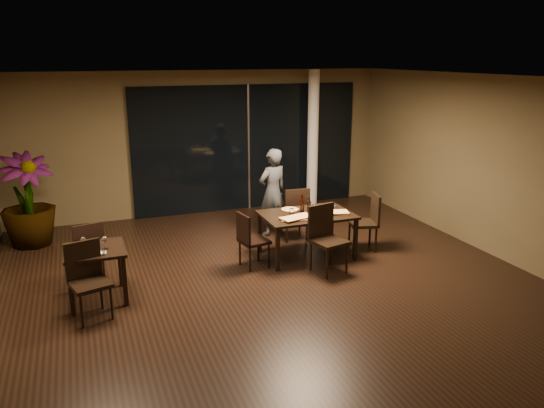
# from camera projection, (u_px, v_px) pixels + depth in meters

# --- Properties ---
(ground) EXTENTS (8.00, 8.00, 0.00)m
(ground) POSITION_uv_depth(u_px,v_px,m) (267.00, 282.00, 7.98)
(ground) COLOR black
(ground) RESTS_ON ground
(wall_back) EXTENTS (8.00, 0.10, 3.00)m
(wall_back) POSITION_uv_depth(u_px,v_px,m) (202.00, 143.00, 11.22)
(wall_back) COLOR brown
(wall_back) RESTS_ON ground
(wall_front) EXTENTS (8.00, 0.10, 3.00)m
(wall_front) POSITION_uv_depth(u_px,v_px,m) (453.00, 309.00, 3.91)
(wall_front) COLOR brown
(wall_front) RESTS_ON ground
(wall_right) EXTENTS (0.10, 8.00, 3.00)m
(wall_right) POSITION_uv_depth(u_px,v_px,m) (492.00, 166.00, 8.92)
(wall_right) COLOR brown
(wall_right) RESTS_ON ground
(ceiling) EXTENTS (8.00, 8.00, 0.04)m
(ceiling) POSITION_uv_depth(u_px,v_px,m) (266.00, 77.00, 7.15)
(ceiling) COLOR white
(ceiling) RESTS_ON wall_back
(window_panel) EXTENTS (5.00, 0.06, 2.70)m
(window_panel) POSITION_uv_depth(u_px,v_px,m) (248.00, 148.00, 11.51)
(window_panel) COLOR black
(window_panel) RESTS_ON ground
(column) EXTENTS (0.24, 0.24, 3.00)m
(column) POSITION_uv_depth(u_px,v_px,m) (313.00, 139.00, 11.66)
(column) COLOR silver
(column) RESTS_ON ground
(main_table) EXTENTS (1.50, 1.00, 0.75)m
(main_table) POSITION_uv_depth(u_px,v_px,m) (307.00, 218.00, 8.85)
(main_table) COLOR black
(main_table) RESTS_ON ground
(side_table) EXTENTS (0.80, 0.80, 0.75)m
(side_table) POSITION_uv_depth(u_px,v_px,m) (95.00, 258.00, 7.27)
(side_table) COLOR black
(side_table) RESTS_ON ground
(chair_main_far) EXTENTS (0.49, 0.49, 1.00)m
(chair_main_far) POSITION_uv_depth(u_px,v_px,m) (295.00, 211.00, 9.64)
(chair_main_far) COLOR black
(chair_main_far) RESTS_ON ground
(chair_main_near) EXTENTS (0.59, 0.59, 1.06)m
(chair_main_near) POSITION_uv_depth(u_px,v_px,m) (326.00, 235.00, 8.29)
(chair_main_near) COLOR black
(chair_main_near) RESTS_ON ground
(chair_main_left) EXTENTS (0.49, 0.49, 0.91)m
(chair_main_left) POSITION_uv_depth(u_px,v_px,m) (250.00, 238.00, 8.41)
(chair_main_left) COLOR black
(chair_main_left) RESTS_ON ground
(chair_main_right) EXTENTS (0.56, 0.56, 0.99)m
(chair_main_right) POSITION_uv_depth(u_px,v_px,m) (368.00, 219.00, 9.21)
(chair_main_right) COLOR black
(chair_main_right) RESTS_ON ground
(chair_side_far) EXTENTS (0.54, 0.54, 0.96)m
(chair_side_far) POSITION_uv_depth(u_px,v_px,m) (88.00, 249.00, 7.82)
(chair_side_far) COLOR black
(chair_side_far) RESTS_ON ground
(chair_side_near) EXTENTS (0.57, 0.57, 1.00)m
(chair_side_near) POSITION_uv_depth(u_px,v_px,m) (87.00, 276.00, 6.83)
(chair_side_near) COLOR black
(chair_side_near) RESTS_ON ground
(diner) EXTENTS (0.64, 0.52, 1.65)m
(diner) POSITION_uv_depth(u_px,v_px,m) (273.00, 192.00, 9.90)
(diner) COLOR #2F3134
(diner) RESTS_ON ground
(potted_plant) EXTENTS (1.19, 1.19, 1.66)m
(potted_plant) POSITION_uv_depth(u_px,v_px,m) (27.00, 200.00, 9.34)
(potted_plant) COLOR #1E4818
(potted_plant) RESTS_ON ground
(pizza_board_left) EXTENTS (0.59, 0.35, 0.01)m
(pizza_board_left) POSITION_uv_depth(u_px,v_px,m) (297.00, 219.00, 8.54)
(pizza_board_left) COLOR #4C2F18
(pizza_board_left) RESTS_ON main_table
(pizza_board_right) EXTENTS (0.56, 0.41, 0.01)m
(pizza_board_right) POSITION_uv_depth(u_px,v_px,m) (333.00, 213.00, 8.82)
(pizza_board_right) COLOR #422315
(pizza_board_right) RESTS_ON main_table
(oblong_pizza_left) EXTENTS (0.57, 0.37, 0.02)m
(oblong_pizza_left) POSITION_uv_depth(u_px,v_px,m) (297.00, 218.00, 8.54)
(oblong_pizza_left) COLOR maroon
(oblong_pizza_left) RESTS_ON pizza_board_left
(oblong_pizza_right) EXTENTS (0.53, 0.34, 0.02)m
(oblong_pizza_right) POSITION_uv_depth(u_px,v_px,m) (333.00, 212.00, 8.81)
(oblong_pizza_right) COLOR #691809
(oblong_pizza_right) RESTS_ON pizza_board_right
(round_pizza) EXTENTS (0.29, 0.29, 0.01)m
(round_pizza) POSITION_uv_depth(u_px,v_px,m) (290.00, 210.00, 9.03)
(round_pizza) COLOR #AC3913
(round_pizza) RESTS_ON main_table
(bottle_a) EXTENTS (0.07, 0.07, 0.32)m
(bottle_a) POSITION_uv_depth(u_px,v_px,m) (302.00, 204.00, 8.83)
(bottle_a) COLOR black
(bottle_a) RESTS_ON main_table
(bottle_b) EXTENTS (0.06, 0.06, 0.29)m
(bottle_b) POSITION_uv_depth(u_px,v_px,m) (309.00, 205.00, 8.81)
(bottle_b) COLOR black
(bottle_b) RESTS_ON main_table
(bottle_c) EXTENTS (0.07, 0.07, 0.30)m
(bottle_c) POSITION_uv_depth(u_px,v_px,m) (302.00, 203.00, 8.91)
(bottle_c) COLOR black
(bottle_c) RESTS_ON main_table
(tumbler_left) EXTENTS (0.08, 0.08, 0.09)m
(tumbler_left) POSITION_uv_depth(u_px,v_px,m) (292.00, 211.00, 8.82)
(tumbler_left) COLOR white
(tumbler_left) RESTS_ON main_table
(tumbler_right) EXTENTS (0.08, 0.08, 0.09)m
(tumbler_right) POSITION_uv_depth(u_px,v_px,m) (317.00, 207.00, 9.04)
(tumbler_right) COLOR white
(tumbler_right) RESTS_ON main_table
(napkin_near) EXTENTS (0.20, 0.15, 0.01)m
(napkin_near) POSITION_uv_depth(u_px,v_px,m) (342.00, 212.00, 8.90)
(napkin_near) COLOR white
(napkin_near) RESTS_ON main_table
(napkin_far) EXTENTS (0.20, 0.16, 0.01)m
(napkin_far) POSITION_uv_depth(u_px,v_px,m) (330.00, 206.00, 9.23)
(napkin_far) COLOR white
(napkin_far) RESTS_ON main_table
(wine_glass_a) EXTENTS (0.07, 0.07, 0.16)m
(wine_glass_a) POSITION_uv_depth(u_px,v_px,m) (83.00, 243.00, 7.22)
(wine_glass_a) COLOR white
(wine_glass_a) RESTS_ON side_table
(wine_glass_b) EXTENTS (0.08, 0.08, 0.17)m
(wine_glass_b) POSITION_uv_depth(u_px,v_px,m) (105.00, 243.00, 7.21)
(wine_glass_b) COLOR white
(wine_glass_b) RESTS_ON side_table
(side_napkin) EXTENTS (0.18, 0.11, 0.01)m
(side_napkin) POSITION_uv_depth(u_px,v_px,m) (99.00, 253.00, 7.05)
(side_napkin) COLOR white
(side_napkin) RESTS_ON side_table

